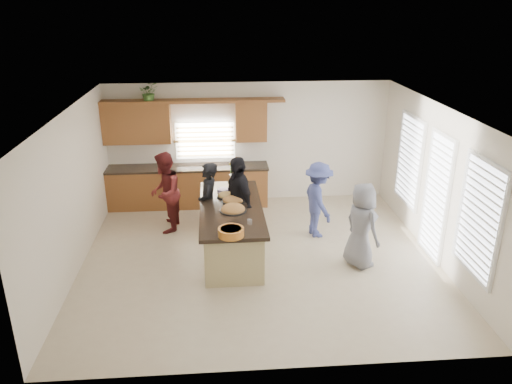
{
  "coord_description": "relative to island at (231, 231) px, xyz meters",
  "views": [
    {
      "loc": [
        -0.71,
        -8.22,
        4.56
      ],
      "look_at": [
        -0.02,
        0.47,
        1.15
      ],
      "focal_mm": 35.0,
      "sensor_mm": 36.0,
      "label": 1
    }
  ],
  "objects": [
    {
      "name": "plate_stack",
      "position": [
        -0.14,
        0.78,
        0.52
      ],
      "size": [
        0.22,
        0.22,
        0.05
      ],
      "primitive_type": "cylinder",
      "color": "#A98AC9",
      "rests_on": "island"
    },
    {
      "name": "platter_front",
      "position": [
        0.03,
        -0.21,
        0.53
      ],
      "size": [
        0.49,
        0.49,
        0.2
      ],
      "color": "black",
      "rests_on": "island"
    },
    {
      "name": "floor",
      "position": [
        0.5,
        -0.28,
        -0.45
      ],
      "size": [
        6.5,
        6.5,
        0.0
      ],
      "primitive_type": "plane",
      "color": "beige",
      "rests_on": "ground"
    },
    {
      "name": "back_cabinetry",
      "position": [
        -0.96,
        2.45,
        0.46
      ],
      "size": [
        4.08,
        0.66,
        2.46
      ],
      "color": "brown",
      "rests_on": "ground"
    },
    {
      "name": "woman_right_back",
      "position": [
        1.76,
        0.61,
        0.32
      ],
      "size": [
        0.75,
        1.09,
        1.55
      ],
      "primitive_type": "imported",
      "rotation": [
        0.0,
        0.0,
        1.76
      ],
      "color": "#39417C",
      "rests_on": "ground"
    },
    {
      "name": "woman_left_mid",
      "position": [
        -1.32,
        1.09,
        0.39
      ],
      "size": [
        0.71,
        0.87,
        1.68
      ],
      "primitive_type": "imported",
      "rotation": [
        0.0,
        0.0,
        -1.66
      ],
      "color": "maroon",
      "rests_on": "ground"
    },
    {
      "name": "platter_mid",
      "position": [
        0.05,
        0.22,
        0.53
      ],
      "size": [
        0.44,
        0.44,
        0.18
      ],
      "color": "black",
      "rests_on": "island"
    },
    {
      "name": "clear_cup",
      "position": [
        0.29,
        -0.81,
        0.54
      ],
      "size": [
        0.08,
        0.08,
        0.09
      ],
      "primitive_type": "cylinder",
      "color": "white",
      "rests_on": "island"
    },
    {
      "name": "woman_left_back",
      "position": [
        -0.42,
        0.48,
        0.37
      ],
      "size": [
        0.43,
        0.62,
        1.64
      ],
      "primitive_type": "imported",
      "rotation": [
        0.0,
        0.0,
        -1.63
      ],
      "color": "black",
      "rests_on": "ground"
    },
    {
      "name": "potted_plant",
      "position": [
        -1.67,
        2.54,
        2.18
      ],
      "size": [
        0.48,
        0.44,
        0.46
      ],
      "primitive_type": "imported",
      "rotation": [
        0.0,
        0.0,
        0.22
      ],
      "color": "#3E6A2A",
      "rests_on": "back_cabinetry"
    },
    {
      "name": "woman_left_front",
      "position": [
        0.15,
        0.36,
        0.45
      ],
      "size": [
        0.79,
        1.14,
        1.8
      ],
      "primitive_type": "imported",
      "rotation": [
        0.0,
        0.0,
        -1.2
      ],
      "color": "black",
      "rests_on": "ground"
    },
    {
      "name": "right_wall_glazing",
      "position": [
        3.72,
        -0.42,
        0.89
      ],
      "size": [
        0.06,
        4.0,
        2.25
      ],
      "color": "white",
      "rests_on": "ground"
    },
    {
      "name": "woman_right_front",
      "position": [
        2.29,
        -0.67,
        0.34
      ],
      "size": [
        0.77,
        0.91,
        1.58
      ],
      "primitive_type": "imported",
      "rotation": [
        0.0,
        0.0,
        1.99
      ],
      "color": "slate",
      "rests_on": "ground"
    },
    {
      "name": "flower_vase",
      "position": [
        0.07,
        1.25,
        0.73
      ],
      "size": [
        0.14,
        0.14,
        0.45
      ],
      "color": "silver",
      "rests_on": "island"
    },
    {
      "name": "room_shell",
      "position": [
        0.5,
        -0.28,
        1.45
      ],
      "size": [
        6.52,
        6.02,
        2.81
      ],
      "color": "silver",
      "rests_on": "ground"
    },
    {
      "name": "platter_back",
      "position": [
        -0.09,
        0.48,
        0.52
      ],
      "size": [
        0.34,
        0.34,
        0.14
      ],
      "color": "black",
      "rests_on": "island"
    },
    {
      "name": "island",
      "position": [
        0.0,
        0.0,
        0.0
      ],
      "size": [
        1.18,
        2.71,
        0.95
      ],
      "rotation": [
        0.0,
        0.0,
        0.01
      ],
      "color": "tan",
      "rests_on": "ground"
    },
    {
      "name": "salad_bowl",
      "position": [
        -0.04,
        -1.22,
        0.57
      ],
      "size": [
        0.42,
        0.42,
        0.13
      ],
      "color": "#BF6E23",
      "rests_on": "island"
    }
  ]
}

